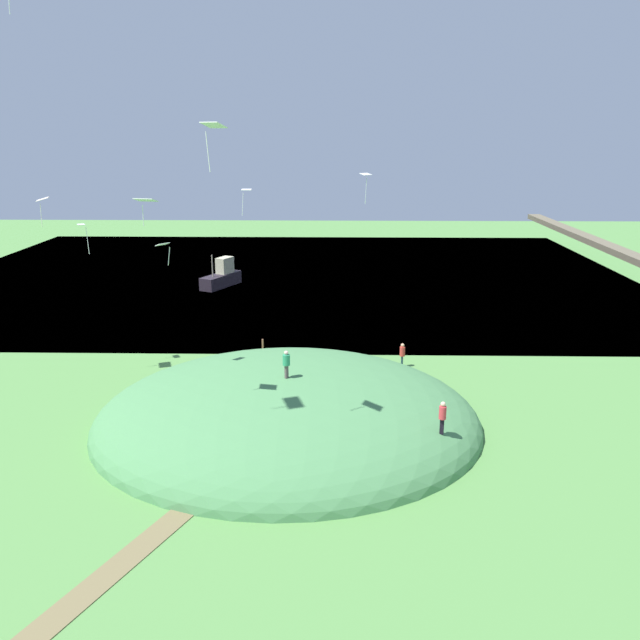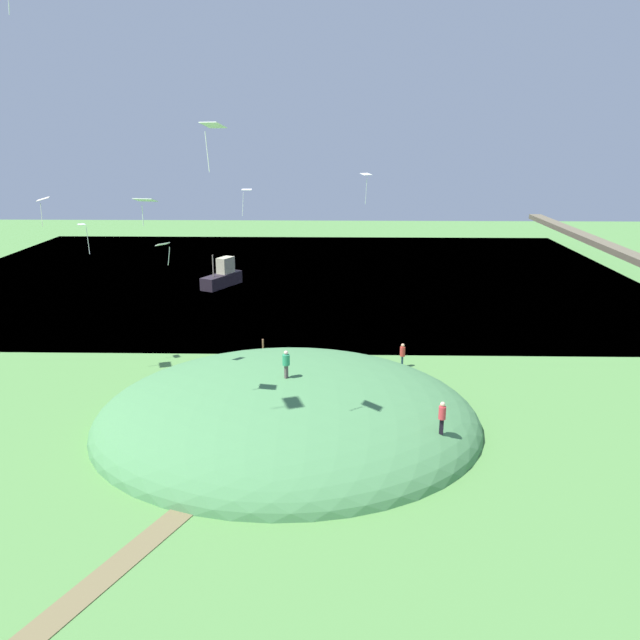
% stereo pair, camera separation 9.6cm
% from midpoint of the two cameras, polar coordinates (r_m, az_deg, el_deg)
% --- Properties ---
extents(ground_plane, '(160.00, 160.00, 0.00)m').
position_cam_midpoint_polar(ground_plane, '(46.83, -5.54, -3.93)').
color(ground_plane, '#508441').
extents(lake_water, '(57.40, 80.00, 0.40)m').
position_cam_midpoint_polar(lake_water, '(76.33, -2.91, 3.97)').
color(lake_water, '#32647A').
rests_on(lake_water, ground_plane).
extents(grass_hill, '(20.00, 22.41, 6.32)m').
position_cam_midpoint_polar(grass_hill, '(37.54, -3.01, -9.20)').
color(grass_hill, '#49814C').
rests_on(grass_hill, ground_plane).
extents(dirt_path, '(10.95, 5.81, 0.04)m').
position_cam_midpoint_polar(dirt_path, '(28.22, -16.32, -19.35)').
color(dirt_path, brown).
rests_on(dirt_path, ground_plane).
extents(bridge_deck_far, '(51.66, 1.80, 0.70)m').
position_cam_midpoint_polar(bridge_deck_far, '(81.60, 23.86, 6.27)').
color(bridge_deck_far, brown).
extents(boat_on_lake, '(5.67, 3.99, 3.75)m').
position_cam_midpoint_polar(boat_on_lake, '(70.89, -8.86, 3.87)').
color(boat_on_lake, black).
rests_on(boat_on_lake, lake_water).
extents(person_walking_path, '(0.56, 0.56, 1.60)m').
position_cam_midpoint_polar(person_walking_path, '(35.13, -3.12, -3.71)').
color(person_walking_path, '#5A4B4A').
rests_on(person_walking_path, grass_hill).
extents(person_watching_kites, '(0.47, 0.47, 1.79)m').
position_cam_midpoint_polar(person_watching_kites, '(45.94, 7.35, -2.89)').
color(person_watching_kites, '#1F3542').
rests_on(person_watching_kites, ground_plane).
extents(person_on_hilltop, '(0.47, 0.47, 1.77)m').
position_cam_midpoint_polar(person_on_hilltop, '(32.62, 10.88, -8.27)').
color(person_on_hilltop, black).
rests_on(person_on_hilltop, grass_hill).
extents(kite_0, '(0.90, 0.92, 2.14)m').
position_cam_midpoint_polar(kite_0, '(45.45, 4.08, 12.71)').
color(kite_0, white).
extents(kite_2, '(0.81, 0.74, 2.08)m').
position_cam_midpoint_polar(kite_2, '(46.23, -20.64, 7.76)').
color(kite_2, white).
extents(kite_3, '(1.08, 1.18, 1.99)m').
position_cam_midpoint_polar(kite_3, '(27.41, -9.70, 16.69)').
color(kite_3, white).
extents(kite_4, '(0.54, 0.66, 1.72)m').
position_cam_midpoint_polar(kite_4, '(42.62, -6.76, 11.34)').
color(kite_4, silver).
extents(kite_5, '(0.83, 1.07, 1.30)m').
position_cam_midpoint_polar(kite_5, '(30.65, -15.51, 10.28)').
color(kite_5, silver).
extents(kite_6, '(1.29, 1.07, 1.86)m').
position_cam_midpoint_polar(kite_6, '(44.46, -23.74, 9.84)').
color(kite_6, white).
extents(kite_7, '(0.83, 0.81, 1.31)m').
position_cam_midpoint_polar(kite_7, '(36.72, -13.98, 6.51)').
color(kite_7, white).
extents(mooring_post, '(0.14, 0.14, 1.36)m').
position_cam_midpoint_polar(mooring_post, '(48.10, -5.22, -2.50)').
color(mooring_post, brown).
rests_on(mooring_post, ground_plane).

